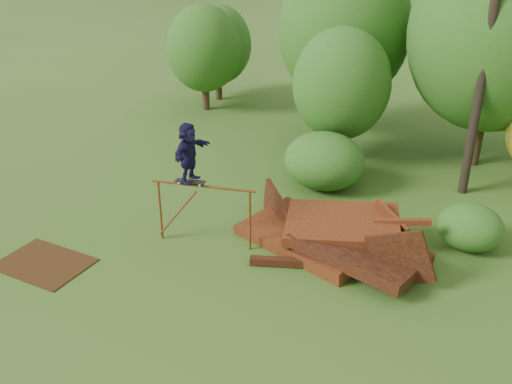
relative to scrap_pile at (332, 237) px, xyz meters
The scene contains 14 objects.
ground 3.09m from the scrap_pile, 108.17° to the right, with size 240.00×240.00×0.00m, color #2D5116.
scrap_pile is the anchor object (origin of this frame).
grind_rail 3.44m from the scrap_pile, 153.24° to the right, with size 2.62×0.94×1.72m.
skateboard 3.92m from the scrap_pile, 153.98° to the right, with size 0.80×0.44×0.08m.
skater 4.27m from the scrap_pile, 153.98° to the right, with size 1.43×0.46×1.55m, color #161438.
flat_plate 7.32m from the scrap_pile, 142.39° to the right, with size 2.21×1.58×0.03m, color #3B210C.
tree_0 12.93m from the scrap_pile, 141.72° to the left, with size 3.23×3.23×4.56m.
tree_1 9.85m from the scrap_pile, 114.05° to the left, with size 4.94×4.94×6.87m.
tree_2 6.58m from the scrap_pile, 113.93° to the left, with size 3.31×3.31×4.66m.
tree_3 9.04m from the scrap_pile, 77.99° to the left, with size 5.51×5.51×7.65m.
tree_6 14.23m from the scrap_pile, 137.77° to the left, with size 3.11×3.11×4.35m.
shrub_left 3.91m from the scrap_pile, 119.66° to the left, with size 2.59×2.39×1.79m, color #1D4612.
shrub_right 3.58m from the scrap_pile, 34.84° to the left, with size 1.70×1.56×1.21m, color #1D4612.
utility_pole 7.60m from the scrap_pile, 69.78° to the left, with size 1.40×0.28×10.65m.
Camera 1 is at (6.09, -8.87, 7.86)m, focal length 40.00 mm.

